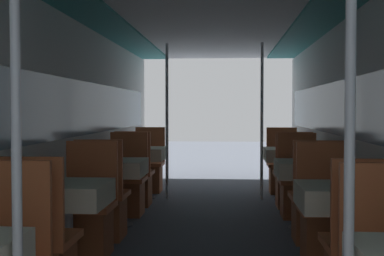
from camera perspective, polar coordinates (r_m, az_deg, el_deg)
name	(u,v)px	position (r m, az deg, el deg)	size (l,w,h in m)	color
wall_left	(57,125)	(5.32, -14.15, 0.31)	(0.05, 10.53, 2.25)	silver
wall_right	(362,126)	(5.22, 17.71, 0.24)	(0.05, 10.53, 2.25)	silver
ceiling_panel	(207,4)	(5.16, 1.62, 13.08)	(2.90, 10.53, 0.07)	white
support_pole_left_0	(16,152)	(2.35, -18.22, -2.48)	(0.04, 0.04, 2.25)	silver
dining_table_left_1	(66,199)	(4.26, -13.32, -7.34)	(0.64, 0.64, 0.74)	#4C4C51
chair_left_far_1	(87,222)	(4.90, -11.14, -9.84)	(0.47, 0.47, 1.01)	brown
dining_table_left_2	(116,171)	(6.03, -8.13, -4.54)	(0.64, 0.64, 0.74)	#4C4C51
chair_left_near_2	(103,209)	(5.48, -9.46, -8.55)	(0.47, 0.47, 1.01)	brown
chair_left_far_2	(126,191)	(6.67, -7.01, -6.64)	(0.47, 0.47, 1.01)	brown
dining_table_left_3	(142,156)	(7.83, -5.33, -3.01)	(0.64, 0.64, 0.74)	#4C4C51
chair_left_near_3	(135,184)	(7.26, -6.10, -5.91)	(0.47, 0.47, 1.01)	brown
chair_left_far_3	(149,173)	(8.47, -4.66, -4.77)	(0.47, 0.47, 1.01)	brown
support_pole_left_3	(167,121)	(7.75, -2.69, 0.72)	(0.04, 0.04, 2.25)	silver
support_pole_right_0	(350,154)	(2.23, 16.46, -2.70)	(0.04, 0.04, 2.25)	silver
dining_table_right_1	(342,202)	(4.16, 15.72, -7.58)	(0.64, 0.64, 0.74)	#4C4C51
chair_right_far_1	(327,226)	(4.81, 14.16, -10.08)	(0.47, 0.47, 1.01)	brown
dining_table_right_2	(306,172)	(5.96, 12.06, -4.64)	(0.64, 0.64, 0.74)	#4C4C51
chair_right_near_2	(315,212)	(5.40, 12.98, -8.72)	(0.47, 0.47, 1.01)	brown
chair_right_far_2	(298,192)	(6.60, 11.27, -6.74)	(0.47, 0.47, 1.01)	brown
dining_table_right_3	(287,157)	(7.78, 10.12, -3.06)	(0.64, 0.64, 0.74)	#4C4C51
chair_right_near_3	(292,185)	(7.20, 10.64, -6.00)	(0.47, 0.47, 1.01)	brown
chair_right_far_3	(283,174)	(8.42, 9.65, -4.83)	(0.47, 0.47, 1.01)	brown
support_pole_right_3	(262,121)	(7.72, 7.46, 0.70)	(0.04, 0.04, 2.25)	silver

